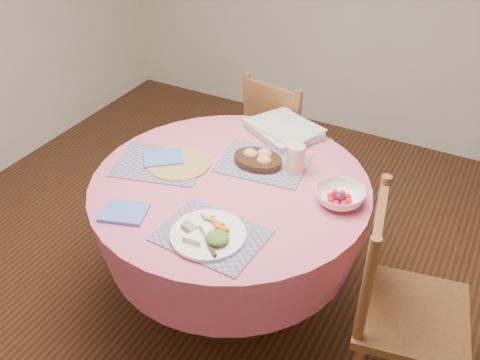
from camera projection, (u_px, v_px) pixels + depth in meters
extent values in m
plane|color=#331C0F|center=(232.00, 299.00, 2.78)|extent=(4.00, 4.00, 0.00)
cylinder|color=#CA5E7E|center=(230.00, 186.00, 2.36)|extent=(1.24, 1.24, 0.04)
cone|color=#CA5E7E|center=(230.00, 216.00, 2.46)|extent=(1.24, 1.24, 0.30)
cylinder|color=black|center=(231.00, 269.00, 2.66)|extent=(0.14, 0.14, 0.44)
cylinder|color=black|center=(232.00, 295.00, 2.77)|extent=(0.56, 0.56, 0.06)
cube|color=brown|center=(412.00, 315.00, 2.12)|extent=(0.50, 0.52, 0.04)
cylinder|color=brown|center=(445.00, 328.00, 2.35)|extent=(0.05, 0.05, 0.46)
cylinder|color=brown|center=(366.00, 310.00, 2.43)|extent=(0.05, 0.05, 0.46)
cylinder|color=brown|center=(366.00, 292.00, 1.87)|extent=(0.05, 0.05, 0.51)
cylinder|color=brown|center=(377.00, 228.00, 2.16)|extent=(0.05, 0.05, 0.51)
cube|color=brown|center=(376.00, 238.00, 1.96)|extent=(0.10, 0.37, 0.24)
cube|color=brown|center=(287.00, 144.00, 3.23)|extent=(0.49, 0.47, 0.04)
cylinder|color=brown|center=(323.00, 172.00, 3.36)|extent=(0.04, 0.04, 0.43)
cylinder|color=brown|center=(278.00, 153.00, 3.54)|extent=(0.04, 0.04, 0.43)
cylinder|color=brown|center=(294.00, 196.00, 3.16)|extent=(0.04, 0.04, 0.43)
cylinder|color=brown|center=(248.00, 175.00, 3.34)|extent=(0.04, 0.04, 0.43)
cylinder|color=brown|center=(296.00, 131.00, 2.88)|extent=(0.04, 0.04, 0.48)
cylinder|color=brown|center=(247.00, 112.00, 3.06)|extent=(0.04, 0.04, 0.48)
cube|color=brown|center=(271.00, 105.00, 2.92)|extent=(0.34, 0.09, 0.23)
cube|color=#157979|center=(211.00, 235.00, 2.06)|extent=(0.41, 0.32, 0.01)
cube|color=#157979|center=(160.00, 164.00, 2.47)|extent=(0.47, 0.40, 0.01)
cube|color=#157979|center=(263.00, 163.00, 2.47)|extent=(0.43, 0.35, 0.01)
cylinder|color=olive|center=(179.00, 163.00, 2.47)|extent=(0.30, 0.30, 0.01)
cube|color=#506DCE|center=(124.00, 212.00, 2.17)|extent=(0.21, 0.19, 0.01)
cube|color=#506DCE|center=(163.00, 158.00, 2.49)|extent=(0.23, 0.22, 0.01)
cylinder|color=white|center=(208.00, 234.00, 2.05)|extent=(0.29, 0.29, 0.01)
ellipsoid|color=#31531C|center=(220.00, 236.00, 2.00)|extent=(0.11, 0.11, 0.04)
cylinder|color=#FFEACC|center=(197.00, 240.00, 1.99)|extent=(0.10, 0.10, 0.02)
cube|color=#927254|center=(189.00, 231.00, 2.04)|extent=(0.07, 0.05, 0.02)
cube|color=silver|center=(209.00, 239.00, 2.01)|extent=(0.12, 0.10, 0.00)
cylinder|color=black|center=(258.00, 160.00, 2.45)|extent=(0.23, 0.23, 0.03)
ellipsoid|color=tan|center=(250.00, 152.00, 2.45)|extent=(0.07, 0.06, 0.05)
ellipsoid|color=tan|center=(265.00, 152.00, 2.45)|extent=(0.07, 0.06, 0.05)
ellipsoid|color=tan|center=(264.00, 158.00, 2.40)|extent=(0.07, 0.06, 0.05)
cylinder|color=beige|center=(296.00, 158.00, 2.38)|extent=(0.08, 0.08, 0.13)
torus|color=beige|center=(305.00, 161.00, 2.36)|extent=(0.07, 0.01, 0.07)
imported|color=white|center=(340.00, 196.00, 2.21)|extent=(0.27, 0.27, 0.07)
sphere|color=red|center=(349.00, 201.00, 2.20)|extent=(0.03, 0.03, 0.03)
sphere|color=red|center=(348.00, 197.00, 2.23)|extent=(0.03, 0.03, 0.03)
sphere|color=red|center=(343.00, 193.00, 2.25)|extent=(0.03, 0.03, 0.03)
sphere|color=red|center=(335.00, 193.00, 2.25)|extent=(0.03, 0.03, 0.03)
sphere|color=red|center=(330.00, 195.00, 2.23)|extent=(0.03, 0.03, 0.03)
sphere|color=red|center=(331.00, 200.00, 2.21)|extent=(0.03, 0.03, 0.03)
sphere|color=red|center=(336.00, 203.00, 2.19)|extent=(0.03, 0.03, 0.03)
sphere|color=red|center=(344.00, 204.00, 2.19)|extent=(0.03, 0.03, 0.03)
sphere|color=#3F122C|center=(339.00, 198.00, 2.22)|extent=(0.05, 0.05, 0.05)
cube|color=silver|center=(283.00, 129.00, 2.69)|extent=(0.43, 0.40, 0.03)
cube|color=silver|center=(287.00, 127.00, 2.67)|extent=(0.39, 0.35, 0.01)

